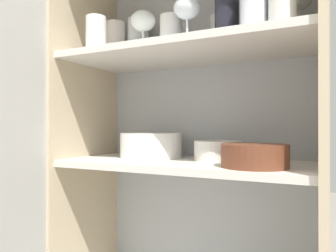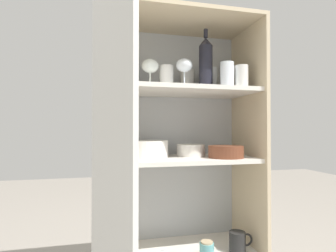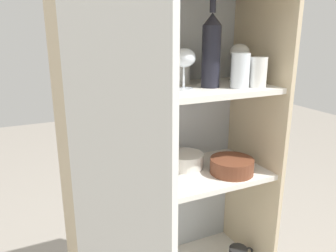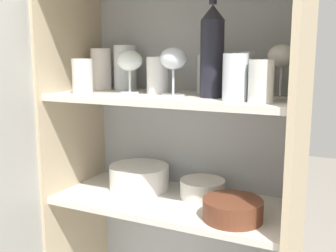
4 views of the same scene
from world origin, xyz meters
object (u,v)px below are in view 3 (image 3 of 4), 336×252
at_px(plate_stack_white, 133,169).
at_px(wine_bottle, 211,50).
at_px(serving_bowl_small, 185,160).
at_px(mixing_bowl_large, 232,165).

bearing_deg(plate_stack_white, wine_bottle, -13.92).
bearing_deg(serving_bowl_small, mixing_bowl_large, -42.44).
bearing_deg(mixing_bowl_large, serving_bowl_small, 137.56).
xyz_separation_m(wine_bottle, mixing_bowl_large, (0.08, -0.04, -0.43)).
bearing_deg(mixing_bowl_large, wine_bottle, 152.88).
bearing_deg(plate_stack_white, serving_bowl_small, 3.13).
relative_size(wine_bottle, plate_stack_white, 1.45).
bearing_deg(serving_bowl_small, plate_stack_white, -176.87).
height_order(plate_stack_white, serving_bowl_small, plate_stack_white).
distance_m(plate_stack_white, mixing_bowl_large, 0.37).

